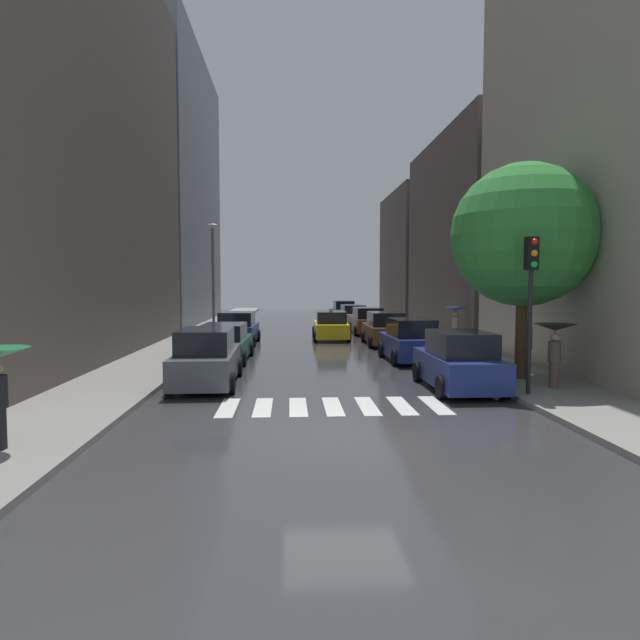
# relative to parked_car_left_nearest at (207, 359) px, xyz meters

# --- Properties ---
(ground_plane) EXTENTS (28.00, 72.00, 0.04)m
(ground_plane) POSITION_rel_parked_car_left_nearest_xyz_m (3.72, 17.82, -0.85)
(ground_plane) COLOR #333336
(sidewalk_left) EXTENTS (3.00, 72.00, 0.15)m
(sidewalk_left) POSITION_rel_parked_car_left_nearest_xyz_m (-2.78, 17.82, -0.75)
(sidewalk_left) COLOR gray
(sidewalk_left) RESTS_ON ground
(sidewalk_right) EXTENTS (3.00, 72.00, 0.15)m
(sidewalk_right) POSITION_rel_parked_car_left_nearest_xyz_m (10.22, 17.82, -0.75)
(sidewalk_right) COLOR gray
(sidewalk_right) RESTS_ON ground
(crosswalk_stripes) EXTENTS (5.85, 2.20, 0.01)m
(crosswalk_stripes) POSITION_rel_parked_car_left_nearest_xyz_m (3.72, -3.30, -0.82)
(crosswalk_stripes) COLOR silver
(crosswalk_stripes) RESTS_ON ground
(building_left_near) EXTENTS (6.00, 21.84, 18.90)m
(building_left_near) POSITION_rel_parked_car_left_nearest_xyz_m (-7.28, 6.67, 8.62)
(building_left_near) COLOR #564C47
(building_left_near) RESTS_ON ground
(building_left_mid) EXTENTS (6.00, 20.07, 21.56)m
(building_left_mid) POSITION_rel_parked_car_left_nearest_xyz_m (-7.28, 28.26, 9.95)
(building_left_mid) COLOR slate
(building_left_mid) RESTS_ON ground
(building_right_near) EXTENTS (6.00, 12.83, 24.48)m
(building_right_near) POSITION_rel_parked_car_left_nearest_xyz_m (14.72, 2.14, 11.41)
(building_right_near) COLOR #9E9384
(building_right_near) RESTS_ON ground
(building_right_mid) EXTENTS (6.00, 14.93, 12.27)m
(building_right_mid) POSITION_rel_parked_car_left_nearest_xyz_m (14.72, 16.60, 5.31)
(building_right_mid) COLOR #564C47
(building_right_mid) RESTS_ON ground
(building_right_far) EXTENTS (6.00, 12.37, 11.32)m
(building_right_far) POSITION_rel_parked_car_left_nearest_xyz_m (14.72, 31.32, 4.83)
(building_right_far) COLOR #564C47
(building_right_far) RESTS_ON ground
(parked_car_left_nearest) EXTENTS (2.06, 4.73, 1.78)m
(parked_car_left_nearest) POSITION_rel_parked_car_left_nearest_xyz_m (0.00, 0.00, 0.00)
(parked_car_left_nearest) COLOR #474C51
(parked_car_left_nearest) RESTS_ON ground
(parked_car_left_second) EXTENTS (2.19, 4.80, 1.55)m
(parked_car_left_second) POSITION_rel_parked_car_left_nearest_xyz_m (-0.08, 5.43, -0.09)
(parked_car_left_second) COLOR #0C4C2D
(parked_car_left_second) RESTS_ON ground
(parked_car_left_third) EXTENTS (2.26, 4.31, 1.72)m
(parked_car_left_third) POSITION_rel_parked_car_left_nearest_xyz_m (-0.15, 11.89, -0.03)
(parked_car_left_third) COLOR navy
(parked_car_left_third) RESTS_ON ground
(parked_car_right_nearest) EXTENTS (2.03, 4.19, 1.77)m
(parked_car_right_nearest) POSITION_rel_parked_car_left_nearest_xyz_m (7.69, -1.19, -0.01)
(parked_car_right_nearest) COLOR navy
(parked_car_right_nearest) RESTS_ON ground
(parked_car_right_second) EXTENTS (2.15, 4.06, 1.76)m
(parked_car_right_second) POSITION_rel_parked_car_left_nearest_xyz_m (7.59, 4.93, -0.01)
(parked_car_right_second) COLOR navy
(parked_car_right_second) RESTS_ON ground
(parked_car_right_third) EXTENTS (2.09, 4.31, 1.73)m
(parked_car_right_third) POSITION_rel_parked_car_left_nearest_xyz_m (7.59, 10.97, -0.02)
(parked_car_right_third) COLOR brown
(parked_car_right_third) RESTS_ON ground
(parked_car_right_fourth) EXTENTS (2.08, 4.70, 1.70)m
(parked_car_right_fourth) POSITION_rel_parked_car_left_nearest_xyz_m (7.63, 17.63, -0.04)
(parked_car_right_fourth) COLOR brown
(parked_car_right_fourth) RESTS_ON ground
(parked_car_right_fifth) EXTENTS (2.15, 4.51, 1.61)m
(parked_car_right_fifth) POSITION_rel_parked_car_left_nearest_xyz_m (7.47, 24.41, -0.07)
(parked_car_right_fifth) COLOR #B2B7BF
(parked_car_right_fifth) RESTS_ON ground
(parked_car_right_sixth) EXTENTS (2.13, 4.30, 1.73)m
(parked_car_right_sixth) POSITION_rel_parked_car_left_nearest_xyz_m (7.44, 31.15, -0.02)
(parked_car_right_sixth) COLOR #0C4C2D
(parked_car_right_sixth) RESTS_ON ground
(taxi_midroad) EXTENTS (2.15, 4.64, 1.81)m
(taxi_midroad) POSITION_rel_parked_car_left_nearest_xyz_m (5.00, 14.16, -0.06)
(taxi_midroad) COLOR yellow
(taxi_midroad) RESTS_ON ground
(pedestrian_foreground) EXTENTS (1.07, 1.07, 1.87)m
(pedestrian_foreground) POSITION_rel_parked_car_left_nearest_xyz_m (11.09, 10.12, 0.72)
(pedestrian_foreground) COLOR navy
(pedestrian_foreground) RESTS_ON sidewalk_right
(pedestrian_by_kerb) EXTENTS (0.36, 0.36, 1.83)m
(pedestrian_by_kerb) POSITION_rel_parked_car_left_nearest_xyz_m (10.46, 0.34, 0.29)
(pedestrian_by_kerb) COLOR navy
(pedestrian_by_kerb) RESTS_ON sidewalk_right
(pedestrian_far_side) EXTENTS (1.17, 1.17, 1.87)m
(pedestrian_far_side) POSITION_rel_parked_car_left_nearest_xyz_m (10.32, -1.84, 0.76)
(pedestrian_far_side) COLOR brown
(pedestrian_far_side) RESTS_ON sidewalk_right
(street_tree_right) EXTENTS (4.54, 4.54, 6.84)m
(street_tree_right) POSITION_rel_parked_car_left_nearest_xyz_m (10.03, -0.17, 3.88)
(street_tree_right) COLOR #513823
(street_tree_right) RESTS_ON sidewalk_right
(traffic_light_right_corner) EXTENTS (0.30, 0.42, 4.30)m
(traffic_light_right_corner) POSITION_rel_parked_car_left_nearest_xyz_m (9.17, -2.70, 2.46)
(traffic_light_right_corner) COLOR black
(traffic_light_right_corner) RESTS_ON sidewalk_right
(lamp_post_left) EXTENTS (0.60, 0.28, 6.54)m
(lamp_post_left) POSITION_rel_parked_car_left_nearest_xyz_m (-1.83, 15.00, 3.12)
(lamp_post_left) COLOR #595B60
(lamp_post_left) RESTS_ON sidewalk_left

